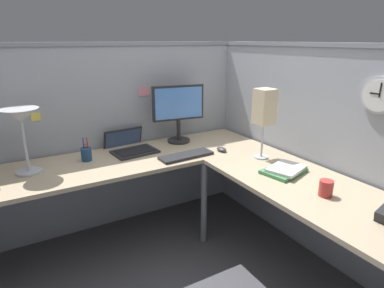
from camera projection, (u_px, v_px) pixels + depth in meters
The scene contains 16 objects.
ground_plane at pixel (197, 257), 2.50m from camera, with size 6.80×6.80×0.00m, color #47474C.
cubicle_wall_back at pixel (109, 137), 2.80m from camera, with size 2.57×0.12×1.58m.
cubicle_wall_right at pixel (314, 151), 2.45m from camera, with size 0.12×2.37×1.58m.
desk at pixel (182, 189), 2.20m from camera, with size 2.35×2.15×0.73m.
monitor at pixel (178, 109), 2.81m from camera, with size 0.46×0.20×0.50m.
laptop at pixel (130, 147), 2.68m from camera, with size 0.38×0.41×0.22m.
keyboard at pixel (186, 156), 2.52m from camera, with size 0.43×0.14×0.02m, color #232326.
computer_mouse at pixel (222, 149), 2.64m from camera, with size 0.06×0.10×0.03m, color #38383D.
desk_lamp_dome at pixel (21, 121), 2.11m from camera, with size 0.24×0.24×0.44m.
pen_cup at pixel (86, 154), 2.43m from camera, with size 0.08×0.08×0.18m.
book_stack at pixel (285, 170), 2.21m from camera, with size 0.33×0.27×0.04m.
desk_lamp_paper at pixel (264, 109), 2.39m from camera, with size 0.13×0.13×0.53m.
coffee_mug at pixel (326, 188), 1.88m from camera, with size 0.08×0.08×0.10m, color #B2332D.
wall_clock at pixel (380, 95), 1.91m from camera, with size 0.04×0.22×0.22m.
pinned_note_leftmost at pixel (36, 117), 2.42m from camera, with size 0.07×0.00×0.06m, color #EAD84C.
pinned_note_middle at pixel (144, 91), 2.79m from camera, with size 0.10×0.00×0.08m, color pink.
Camera 1 is at (-1.09, -1.81, 1.60)m, focal length 30.41 mm.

